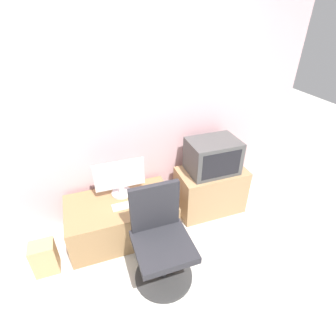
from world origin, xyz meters
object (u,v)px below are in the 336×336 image
crt_tv (213,156)px  cardboard_box_lower (45,258)px  keyboard (128,205)px  main_monitor (120,178)px  mouse (150,201)px  office_chair (161,243)px

crt_tv → cardboard_box_lower: bearing=-171.1°
keyboard → main_monitor: bearing=95.4°
main_monitor → crt_tv: size_ratio=0.96×
keyboard → mouse: size_ratio=6.40×
keyboard → office_chair: office_chair is taller
office_chair → cardboard_box_lower: 1.17m
office_chair → keyboard: bearing=107.9°
cardboard_box_lower → main_monitor: bearing=23.8°
office_chair → mouse: bearing=84.1°
mouse → cardboard_box_lower: bearing=-173.3°
main_monitor → cardboard_box_lower: bearing=-156.2°
main_monitor → office_chair: office_chair is taller
main_monitor → cardboard_box_lower: size_ratio=1.55×
keyboard → office_chair: bearing=-72.1°
mouse → crt_tv: (0.82, 0.17, 0.30)m
cardboard_box_lower → mouse: bearing=6.7°
main_monitor → crt_tv: bearing=-4.1°
mouse → office_chair: 0.55m
mouse → office_chair: office_chair is taller
mouse → crt_tv: size_ratio=0.09×
office_chair → cardboard_box_lower: bearing=159.2°
crt_tv → cardboard_box_lower: 2.06m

